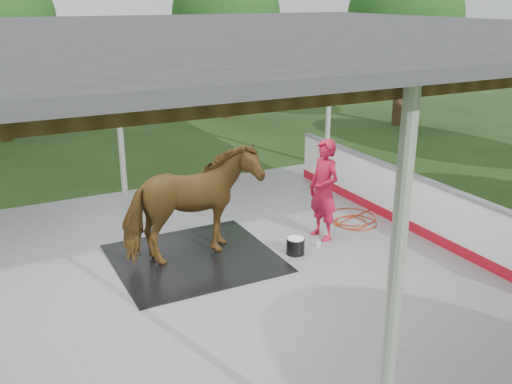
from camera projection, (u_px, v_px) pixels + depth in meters
name	position (u px, v px, depth m)	size (l,w,h in m)	color
ground	(199.00, 281.00, 9.56)	(100.00, 100.00, 0.00)	#1E3814
concrete_slab	(199.00, 279.00, 9.55)	(12.00, 10.00, 0.05)	slate
pavilion_structure	(190.00, 37.00, 8.26)	(12.60, 10.60, 4.05)	beige
dasher_board	(413.00, 204.00, 11.35)	(0.16, 8.00, 1.15)	#AE0E1E
tree_belt	(188.00, 44.00, 9.21)	(28.00, 28.00, 5.80)	#382314
rubber_mat	(194.00, 258.00, 10.25)	(2.79, 2.61, 0.02)	black
horse	(192.00, 205.00, 9.91)	(1.09, 2.39, 2.02)	brown
handler	(324.00, 190.00, 10.84)	(0.71, 0.47, 1.96)	#AF1231
wash_bucket	(295.00, 246.00, 10.39)	(0.33, 0.33, 0.31)	black
soap_bottle_a	(327.00, 231.00, 11.04)	(0.13, 0.13, 0.33)	silver
soap_bottle_b	(318.00, 243.00, 10.67)	(0.07, 0.08, 0.16)	#338CD8
hose_coil	(352.00, 220.00, 11.99)	(1.27, 1.26, 0.02)	#9F290B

